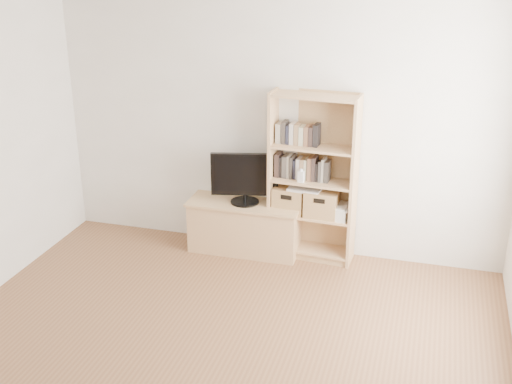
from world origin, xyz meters
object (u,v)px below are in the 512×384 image
at_px(baby_monitor, 301,177).
at_px(basket_left, 290,199).
at_px(bookshelf, 313,178).
at_px(tv_stand, 245,228).
at_px(television, 245,178).
at_px(basket_right, 322,203).
at_px(laptop, 305,188).

height_order(baby_monitor, basket_left, baby_monitor).
bearing_deg(bookshelf, tv_stand, -171.53).
bearing_deg(basket_left, television, -167.08).
bearing_deg(television, basket_right, -9.65).
bearing_deg(basket_left, basket_right, 0.88).
relative_size(bookshelf, television, 2.52).
height_order(television, baby_monitor, television).
bearing_deg(laptop, basket_left, 178.00).
bearing_deg(tv_stand, laptop, 3.94).
relative_size(bookshelf, basket_right, 5.27).
relative_size(television, baby_monitor, 5.90).
relative_size(bookshelf, basket_left, 5.49).
xyz_separation_m(bookshelf, baby_monitor, (-0.10, -0.09, 0.04)).
bearing_deg(television, laptop, -8.77).
xyz_separation_m(tv_stand, bookshelf, (0.67, 0.06, 0.59)).
height_order(tv_stand, laptop, laptop).
height_order(basket_right, laptop, laptop).
distance_m(basket_left, laptop, 0.21).
xyz_separation_m(baby_monitor, laptop, (0.03, 0.08, -0.15)).
xyz_separation_m(baby_monitor, basket_left, (-0.12, 0.10, -0.29)).
relative_size(television, basket_left, 2.18).
bearing_deg(bookshelf, basket_right, -2.60).
distance_m(tv_stand, bookshelf, 0.89).
bearing_deg(basket_right, bookshelf, 176.12).
bearing_deg(baby_monitor, television, -171.72).
distance_m(television, basket_right, 0.80).
bearing_deg(laptop, bookshelf, 15.74).
bearing_deg(basket_right, laptop, -177.41).
bearing_deg(baby_monitor, bookshelf, 52.66).
xyz_separation_m(tv_stand, basket_right, (0.78, 0.05, 0.34)).
bearing_deg(basket_right, basket_left, 178.73).
relative_size(television, basket_right, 2.09).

